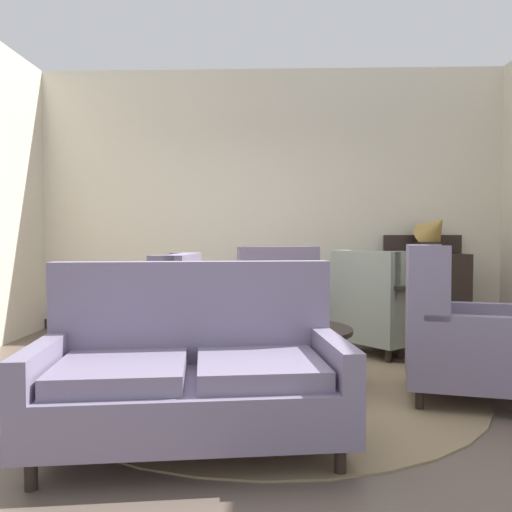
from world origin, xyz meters
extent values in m
plane|color=brown|center=(0.00, 0.00, 0.00)|extent=(8.02, 8.02, 0.00)
cube|color=beige|center=(0.00, 2.77, 1.61)|extent=(5.89, 0.08, 3.21)
cube|color=black|center=(0.00, 2.71, 0.06)|extent=(5.73, 0.03, 0.12)
cylinder|color=#847051|center=(0.00, 0.30, 0.01)|extent=(3.20, 3.20, 0.01)
cylinder|color=black|center=(0.19, 0.26, 0.44)|extent=(0.93, 0.93, 0.04)
cylinder|color=black|center=(0.19, 0.26, 0.23)|extent=(0.10, 0.10, 0.38)
cube|color=black|center=(0.41, 0.25, 0.04)|extent=(0.28, 0.08, 0.07)
cube|color=black|center=(0.08, 0.45, 0.04)|extent=(0.20, 0.27, 0.07)
cube|color=black|center=(0.08, 0.08, 0.04)|extent=(0.20, 0.27, 0.07)
cylinder|color=brown|center=(0.22, 0.21, 0.47)|extent=(0.11, 0.11, 0.02)
ellipsoid|color=brown|center=(0.22, 0.21, 0.61)|extent=(0.20, 0.20, 0.25)
cylinder|color=brown|center=(0.22, 0.21, 0.78)|extent=(0.08, 0.08, 0.09)
torus|color=brown|center=(0.22, 0.21, 0.83)|extent=(0.13, 0.13, 0.02)
cube|color=slate|center=(-0.38, -0.96, 0.27)|extent=(1.74, 1.05, 0.26)
cube|color=slate|center=(-0.43, -0.62, 0.70)|extent=(1.64, 0.36, 0.60)
cube|color=slate|center=(-0.74, -1.05, 0.45)|extent=(0.74, 0.72, 0.10)
cube|color=slate|center=(-0.02, -0.95, 0.45)|extent=(0.74, 0.72, 0.10)
cube|color=slate|center=(-1.14, -1.11, 0.50)|extent=(0.21, 0.74, 0.20)
cube|color=slate|center=(0.38, -0.91, 0.50)|extent=(0.21, 0.74, 0.20)
cylinder|color=black|center=(-1.05, -1.39, 0.07)|extent=(0.06, 0.06, 0.14)
cylinder|color=black|center=(0.37, -1.20, 0.07)|extent=(0.06, 0.06, 0.14)
cylinder|color=black|center=(-1.14, -0.72, 0.07)|extent=(0.06, 0.06, 0.14)
cylinder|color=black|center=(0.28, -0.53, 0.07)|extent=(0.06, 0.06, 0.14)
cube|color=slate|center=(-1.05, 0.44, 0.28)|extent=(0.94, 0.83, 0.27)
cube|color=slate|center=(-0.66, 0.42, 0.71)|extent=(0.17, 0.81, 0.60)
cube|color=slate|center=(-0.74, 0.78, 0.79)|extent=(0.20, 0.11, 0.46)
cube|color=slate|center=(-0.76, 0.07, 0.79)|extent=(0.20, 0.11, 0.46)
cube|color=slate|center=(-1.09, 0.79, 0.51)|extent=(0.82, 0.13, 0.20)
cube|color=slate|center=(-1.11, 0.09, 0.51)|extent=(0.82, 0.13, 0.20)
cylinder|color=black|center=(-1.42, 0.77, 0.07)|extent=(0.06, 0.06, 0.14)
cylinder|color=black|center=(-1.44, 0.13, 0.07)|extent=(0.06, 0.06, 0.14)
cylinder|color=black|center=(-0.66, 0.74, 0.07)|extent=(0.06, 0.06, 0.14)
cylinder|color=black|center=(-0.68, 0.10, 0.07)|extent=(0.06, 0.06, 0.14)
cube|color=slate|center=(1.46, -0.01, 0.30)|extent=(1.07, 1.00, 0.31)
cube|color=slate|center=(1.08, 0.08, 0.77)|extent=(0.32, 0.83, 0.64)
cube|color=slate|center=(1.09, -0.29, 0.85)|extent=(0.22, 0.14, 0.49)
cube|color=slate|center=(1.25, 0.41, 0.85)|extent=(0.22, 0.14, 0.49)
cube|color=slate|center=(1.43, -0.37, 0.55)|extent=(0.81, 0.28, 0.19)
cube|color=slate|center=(1.59, 0.33, 0.55)|extent=(0.81, 0.28, 0.19)
cylinder|color=black|center=(1.02, -0.25, 0.07)|extent=(0.06, 0.06, 0.14)
cylinder|color=black|center=(1.17, 0.39, 0.07)|extent=(0.06, 0.06, 0.14)
cube|color=slate|center=(0.04, 1.84, 0.30)|extent=(0.96, 1.02, 0.31)
cube|color=slate|center=(0.11, 1.48, 0.75)|extent=(0.81, 0.29, 0.60)
cube|color=slate|center=(0.44, 1.64, 0.83)|extent=(0.14, 0.22, 0.46)
cube|color=slate|center=(-0.25, 1.50, 0.83)|extent=(0.14, 0.22, 0.46)
cube|color=slate|center=(0.37, 1.96, 0.56)|extent=(0.25, 0.79, 0.22)
cube|color=slate|center=(-0.32, 1.82, 0.56)|extent=(0.25, 0.79, 0.22)
cylinder|color=black|center=(0.28, 2.26, 0.07)|extent=(0.06, 0.06, 0.14)
cylinder|color=black|center=(-0.35, 2.13, 0.07)|extent=(0.06, 0.06, 0.14)
cylinder|color=black|center=(0.42, 1.55, 0.07)|extent=(0.06, 0.06, 0.14)
cylinder|color=black|center=(-0.21, 1.43, 0.07)|extent=(0.06, 0.06, 0.14)
cube|color=gray|center=(1.16, 1.45, 0.28)|extent=(1.08, 1.07, 0.28)
cube|color=gray|center=(0.91, 1.24, 0.72)|extent=(0.57, 0.66, 0.60)
cube|color=gray|center=(1.18, 1.06, 0.79)|extent=(0.22, 0.20, 0.45)
cube|color=gray|center=(0.78, 1.55, 0.79)|extent=(0.22, 0.20, 0.45)
cube|color=gray|center=(1.40, 1.24, 0.54)|extent=(0.60, 0.52, 0.23)
cube|color=gray|center=(1.00, 1.73, 0.54)|extent=(0.60, 0.52, 0.23)
cylinder|color=black|center=(1.59, 1.43, 0.07)|extent=(0.06, 0.06, 0.14)
cylinder|color=black|center=(1.23, 1.88, 0.07)|extent=(0.06, 0.06, 0.14)
cylinder|color=black|center=(1.10, 1.03, 0.07)|extent=(0.06, 0.06, 0.14)
cylinder|color=black|center=(0.73, 1.47, 0.07)|extent=(0.06, 0.06, 0.14)
cylinder|color=black|center=(1.25, 1.14, 0.70)|extent=(0.46, 0.46, 0.03)
cylinder|color=black|center=(1.25, 1.14, 0.34)|extent=(0.07, 0.07, 0.68)
cylinder|color=black|center=(1.25, 1.14, 0.02)|extent=(0.30, 0.30, 0.04)
cube|color=black|center=(1.85, 2.47, 0.53)|extent=(0.93, 0.41, 0.86)
cube|color=black|center=(1.85, 2.65, 1.07)|extent=(0.93, 0.04, 0.22)
cube|color=black|center=(1.44, 2.31, 0.05)|extent=(0.06, 0.06, 0.10)
cube|color=black|center=(2.27, 2.31, 0.05)|extent=(0.06, 0.06, 0.10)
cube|color=black|center=(1.44, 2.62, 0.05)|extent=(0.06, 0.06, 0.10)
cube|color=black|center=(2.27, 2.62, 0.05)|extent=(0.06, 0.06, 0.10)
cube|color=black|center=(1.85, 2.45, 1.03)|extent=(0.24, 0.24, 0.14)
cone|color=#B28942|center=(1.91, 2.37, 1.26)|extent=(0.51, 0.57, 0.48)
camera|label=1|loc=(0.05, -3.67, 1.15)|focal=36.28mm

